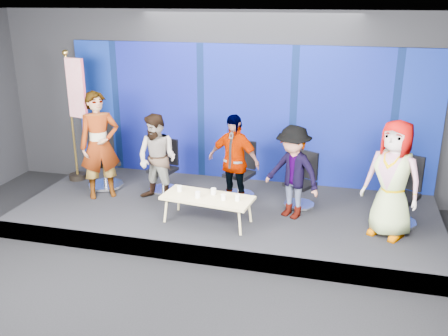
{
  "coord_description": "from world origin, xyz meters",
  "views": [
    {
      "loc": [
        1.91,
        -5.15,
        3.73
      ],
      "look_at": [
        -0.04,
        2.4,
        1.03
      ],
      "focal_mm": 40.0,
      "sensor_mm": 36.0,
      "label": 1
    }
  ],
  "objects_px": {
    "chair_b": "(165,174)",
    "mug_a": "(180,189)",
    "chair_d": "(301,189)",
    "flag_stand": "(76,114)",
    "mug_d": "(223,197)",
    "chair_a": "(104,167)",
    "mug_c": "(213,191)",
    "coffee_table": "(208,199)",
    "mug_b": "(198,195)",
    "chair_c": "(241,179)",
    "mug_e": "(237,198)",
    "panelist_c": "(233,162)",
    "panelist_e": "(393,179)",
    "panelist_b": "(157,159)",
    "panelist_d": "(293,172)",
    "panelist_a": "(100,145)",
    "chair_e": "(400,202)"
  },
  "relations": [
    {
      "from": "mug_e",
      "to": "mug_c",
      "type": "bearing_deg",
      "value": 160.66
    },
    {
      "from": "panelist_e",
      "to": "coffee_table",
      "type": "distance_m",
      "value": 2.81
    },
    {
      "from": "chair_c",
      "to": "chair_d",
      "type": "distance_m",
      "value": 1.12
    },
    {
      "from": "flag_stand",
      "to": "panelist_c",
      "type": "bearing_deg",
      "value": 5.15
    },
    {
      "from": "chair_b",
      "to": "panelist_e",
      "type": "height_order",
      "value": "panelist_e"
    },
    {
      "from": "mug_b",
      "to": "mug_d",
      "type": "height_order",
      "value": "mug_b"
    },
    {
      "from": "chair_d",
      "to": "coffee_table",
      "type": "bearing_deg",
      "value": -114.87
    },
    {
      "from": "chair_a",
      "to": "mug_c",
      "type": "distance_m",
      "value": 2.58
    },
    {
      "from": "mug_d",
      "to": "mug_e",
      "type": "relative_size",
      "value": 1.02
    },
    {
      "from": "chair_b",
      "to": "mug_d",
      "type": "distance_m",
      "value": 1.88
    },
    {
      "from": "chair_a",
      "to": "panelist_c",
      "type": "distance_m",
      "value": 2.64
    },
    {
      "from": "mug_d",
      "to": "flag_stand",
      "type": "xyz_separation_m",
      "value": [
        -3.2,
        1.29,
        0.84
      ]
    },
    {
      "from": "panelist_e",
      "to": "chair_c",
      "type": "bearing_deg",
      "value": -172.82
    },
    {
      "from": "chair_c",
      "to": "panelist_e",
      "type": "xyz_separation_m",
      "value": [
        2.49,
        -0.95,
        0.56
      ]
    },
    {
      "from": "coffee_table",
      "to": "mug_b",
      "type": "height_order",
      "value": "mug_b"
    },
    {
      "from": "chair_e",
      "to": "mug_d",
      "type": "distance_m",
      "value": 2.79
    },
    {
      "from": "panelist_a",
      "to": "panelist_e",
      "type": "distance_m",
      "value": 4.89
    },
    {
      "from": "chair_c",
      "to": "flag_stand",
      "type": "height_order",
      "value": "flag_stand"
    },
    {
      "from": "panelist_c",
      "to": "chair_d",
      "type": "relative_size",
      "value": 1.71
    },
    {
      "from": "mug_c",
      "to": "mug_d",
      "type": "xyz_separation_m",
      "value": [
        0.21,
        -0.18,
        -0.0
      ]
    },
    {
      "from": "chair_b",
      "to": "panelist_b",
      "type": "height_order",
      "value": "panelist_b"
    },
    {
      "from": "chair_d",
      "to": "flag_stand",
      "type": "height_order",
      "value": "flag_stand"
    },
    {
      "from": "chair_a",
      "to": "mug_a",
      "type": "xyz_separation_m",
      "value": [
        1.84,
        -0.96,
        0.1
      ]
    },
    {
      "from": "chair_b",
      "to": "mug_c",
      "type": "distance_m",
      "value": 1.6
    },
    {
      "from": "mug_e",
      "to": "panelist_d",
      "type": "bearing_deg",
      "value": 37.84
    },
    {
      "from": "chair_a",
      "to": "chair_d",
      "type": "bearing_deg",
      "value": -36.02
    },
    {
      "from": "panelist_e",
      "to": "mug_c",
      "type": "xyz_separation_m",
      "value": [
        -2.69,
        -0.14,
        -0.4
      ]
    },
    {
      "from": "mug_a",
      "to": "mug_b",
      "type": "bearing_deg",
      "value": -26.16
    },
    {
      "from": "chair_e",
      "to": "mug_a",
      "type": "xyz_separation_m",
      "value": [
        -3.44,
        -0.63,
        0.13
      ]
    },
    {
      "from": "flag_stand",
      "to": "chair_a",
      "type": "bearing_deg",
      "value": -1.41
    },
    {
      "from": "panelist_a",
      "to": "mug_e",
      "type": "bearing_deg",
      "value": -49.22
    },
    {
      "from": "panelist_c",
      "to": "chair_c",
      "type": "bearing_deg",
      "value": 104.08
    },
    {
      "from": "chair_c",
      "to": "mug_c",
      "type": "bearing_deg",
      "value": -84.41
    },
    {
      "from": "coffee_table",
      "to": "panelist_a",
      "type": "bearing_deg",
      "value": 164.57
    },
    {
      "from": "panelist_d",
      "to": "mug_b",
      "type": "height_order",
      "value": "panelist_d"
    },
    {
      "from": "chair_c",
      "to": "mug_e",
      "type": "bearing_deg",
      "value": -63.79
    },
    {
      "from": "coffee_table",
      "to": "mug_a",
      "type": "height_order",
      "value": "mug_a"
    },
    {
      "from": "chair_a",
      "to": "panelist_c",
      "type": "height_order",
      "value": "panelist_c"
    },
    {
      "from": "chair_b",
      "to": "mug_a",
      "type": "bearing_deg",
      "value": -44.04
    },
    {
      "from": "panelist_d",
      "to": "mug_b",
      "type": "relative_size",
      "value": 15.28
    },
    {
      "from": "panelist_a",
      "to": "panelist_d",
      "type": "bearing_deg",
      "value": -36.35
    },
    {
      "from": "panelist_a",
      "to": "chair_d",
      "type": "height_order",
      "value": "panelist_a"
    },
    {
      "from": "chair_b",
      "to": "panelist_e",
      "type": "xyz_separation_m",
      "value": [
        3.91,
        -0.87,
        0.57
      ]
    },
    {
      "from": "panelist_e",
      "to": "mug_b",
      "type": "xyz_separation_m",
      "value": [
        -2.89,
        -0.34,
        -0.4
      ]
    },
    {
      "from": "chair_a",
      "to": "flag_stand",
      "type": "xyz_separation_m",
      "value": [
        -0.59,
        0.17,
        0.94
      ]
    },
    {
      "from": "panelist_d",
      "to": "coffee_table",
      "type": "bearing_deg",
      "value": -128.32
    },
    {
      "from": "chair_b",
      "to": "mug_a",
      "type": "distance_m",
      "value": 1.24
    },
    {
      "from": "panelist_c",
      "to": "mug_c",
      "type": "xyz_separation_m",
      "value": [
        -0.18,
        -0.6,
        -0.32
      ]
    },
    {
      "from": "chair_b",
      "to": "mug_b",
      "type": "relative_size",
      "value": 9.57
    },
    {
      "from": "panelist_b",
      "to": "chair_b",
      "type": "bearing_deg",
      "value": 111.93
    }
  ]
}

